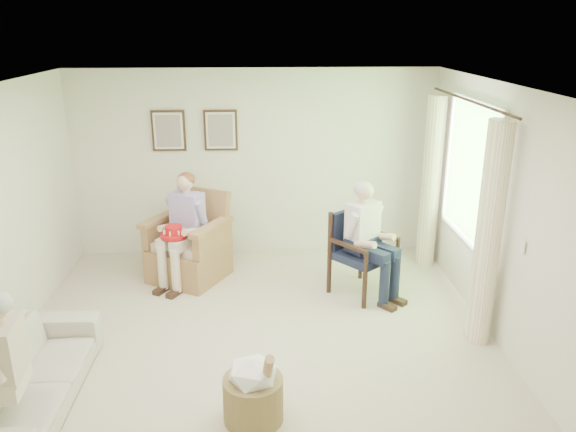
# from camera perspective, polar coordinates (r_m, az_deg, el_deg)

# --- Properties ---
(floor) EXTENTS (5.50, 5.50, 0.00)m
(floor) POSITION_cam_1_polar(r_m,az_deg,el_deg) (5.80, -3.28, -13.90)
(floor) COLOR beige
(floor) RESTS_ON ground
(back_wall) EXTENTS (5.00, 0.04, 2.60)m
(back_wall) POSITION_cam_1_polar(r_m,az_deg,el_deg) (7.85, -3.41, 5.31)
(back_wall) COLOR silver
(back_wall) RESTS_ON ground
(right_wall) EXTENTS (0.04, 5.50, 2.60)m
(right_wall) POSITION_cam_1_polar(r_m,az_deg,el_deg) (5.75, 22.22, -1.22)
(right_wall) COLOR silver
(right_wall) RESTS_ON ground
(ceiling) EXTENTS (5.00, 5.50, 0.02)m
(ceiling) POSITION_cam_1_polar(r_m,az_deg,el_deg) (4.91, -3.85, 12.54)
(ceiling) COLOR white
(ceiling) RESTS_ON back_wall
(window) EXTENTS (0.13, 2.50, 1.63)m
(window) POSITION_cam_1_polar(r_m,az_deg,el_deg) (6.71, 18.08, 4.57)
(window) COLOR #2D6B23
(window) RESTS_ON right_wall
(curtain_left) EXTENTS (0.34, 0.34, 2.30)m
(curtain_left) POSITION_cam_1_polar(r_m,az_deg,el_deg) (5.92, 19.69, -1.89)
(curtain_left) COLOR #FFF8C7
(curtain_left) RESTS_ON ground
(curtain_right) EXTENTS (0.34, 0.34, 2.30)m
(curtain_right) POSITION_cam_1_polar(r_m,az_deg,el_deg) (7.67, 14.30, 3.28)
(curtain_right) COLOR #FFF8C7
(curtain_right) RESTS_ON ground
(framed_print_left) EXTENTS (0.45, 0.05, 0.55)m
(framed_print_left) POSITION_cam_1_polar(r_m,az_deg,el_deg) (7.80, -12.04, 8.46)
(framed_print_left) COLOR #382114
(framed_print_left) RESTS_ON back_wall
(framed_print_right) EXTENTS (0.45, 0.05, 0.55)m
(framed_print_right) POSITION_cam_1_polar(r_m,az_deg,el_deg) (7.73, -6.85, 8.64)
(framed_print_right) COLOR #382114
(framed_print_right) RESTS_ON back_wall
(wicker_armchair) EXTENTS (0.88, 0.87, 1.12)m
(wicker_armchair) POSITION_cam_1_polar(r_m,az_deg,el_deg) (7.38, -10.03, -3.55)
(wicker_armchair) COLOR #A6754E
(wicker_armchair) RESTS_ON ground
(wood_armchair) EXTENTS (0.66, 0.62, 1.01)m
(wood_armchair) POSITION_cam_1_polar(r_m,az_deg,el_deg) (6.92, 7.56, -3.22)
(wood_armchair) COLOR black
(wood_armchair) RESTS_ON ground
(sofa) EXTENTS (1.96, 0.76, 0.57)m
(sofa) POSITION_cam_1_polar(r_m,az_deg,el_deg) (5.44, -25.09, -14.73)
(sofa) COLOR beige
(sofa) RESTS_ON ground
(person_wicker) EXTENTS (0.40, 0.62, 1.39)m
(person_wicker) POSITION_cam_1_polar(r_m,az_deg,el_deg) (7.08, -10.38, -0.53)
(person_wicker) COLOR beige
(person_wicker) RESTS_ON ground
(person_dark) EXTENTS (0.40, 0.63, 1.39)m
(person_dark) POSITION_cam_1_polar(r_m,az_deg,el_deg) (6.67, 7.91, -1.65)
(person_dark) COLOR #191F37
(person_dark) RESTS_ON ground
(red_hat) EXTENTS (0.32, 0.32, 0.14)m
(red_hat) POSITION_cam_1_polar(r_m,az_deg,el_deg) (6.97, -11.53, -1.67)
(red_hat) COLOR red
(red_hat) RESTS_ON person_wicker
(hatbox) EXTENTS (0.59, 0.59, 0.74)m
(hatbox) POSITION_cam_1_polar(r_m,az_deg,el_deg) (4.85, -3.54, -17.20)
(hatbox) COLOR tan
(hatbox) RESTS_ON ground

